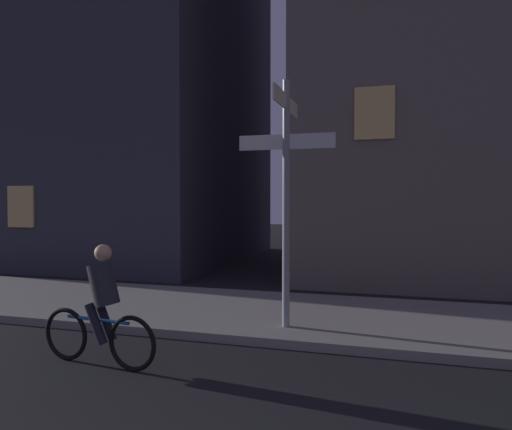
# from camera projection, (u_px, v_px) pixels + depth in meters

# --- Properties ---
(sidewalk_kerb) EXTENTS (40.00, 3.46, 0.14)m
(sidewalk_kerb) POSITION_uv_depth(u_px,v_px,m) (337.00, 319.00, 8.32)
(sidewalk_kerb) COLOR gray
(sidewalk_kerb) RESTS_ON ground_plane
(signpost) EXTENTS (1.57, 1.65, 3.96)m
(signpost) POSITION_uv_depth(u_px,v_px,m) (286.00, 180.00, 7.48)
(signpost) COLOR gray
(signpost) RESTS_ON sidewalk_kerb
(cyclist) EXTENTS (1.82, 0.37, 1.61)m
(cyclist) POSITION_uv_depth(u_px,v_px,m) (101.00, 310.00, 6.11)
(cyclist) COLOR black
(cyclist) RESTS_ON ground_plane
(building_left_block) EXTENTS (13.43, 9.37, 16.43)m
(building_left_block) POSITION_uv_depth(u_px,v_px,m) (75.00, 46.00, 18.28)
(building_left_block) COLOR #383842
(building_left_block) RESTS_ON ground_plane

